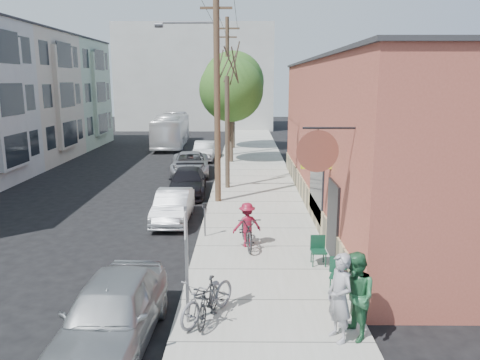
{
  "coord_description": "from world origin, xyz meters",
  "views": [
    {
      "loc": [
        3.64,
        -15.15,
        5.69
      ],
      "look_at": [
        3.49,
        4.47,
        1.5
      ],
      "focal_mm": 35.0,
      "sensor_mm": 36.0,
      "label": 1
    }
  ],
  "objects_px": {
    "car_3": "(190,163)",
    "sign_post": "(187,254)",
    "patio_chair_b": "(319,251)",
    "bus": "(171,130)",
    "parking_meter_far": "(218,170)",
    "parked_bike_a": "(208,301)",
    "patio_chair_a": "(339,276)",
    "parked_bike_b": "(208,297)",
    "car_4": "(205,151)",
    "tree_leafy_far": "(233,82)",
    "patron_grey": "(340,297)",
    "car_0": "(112,313)",
    "parking_meter_near": "(205,214)",
    "tree_bare": "(227,133)",
    "tree_leafy_mid": "(231,90)",
    "patron_green": "(355,296)",
    "car_1": "(173,206)",
    "utility_pole_near": "(216,87)",
    "cyclist": "(247,225)",
    "car_2": "(188,182)"
  },
  "relations": [
    {
      "from": "patio_chair_a",
      "to": "parked_bike_b",
      "type": "bearing_deg",
      "value": -135.8
    },
    {
      "from": "car_3",
      "to": "sign_post",
      "type": "bearing_deg",
      "value": -88.99
    },
    {
      "from": "tree_bare",
      "to": "patio_chair_b",
      "type": "distance_m",
      "value": 11.3
    },
    {
      "from": "patio_chair_a",
      "to": "parked_bike_a",
      "type": "bearing_deg",
      "value": -134.1
    },
    {
      "from": "sign_post",
      "to": "bus",
      "type": "xyz_separation_m",
      "value": [
        -5.08,
        31.13,
        -0.42
      ]
    },
    {
      "from": "patio_chair_b",
      "to": "car_1",
      "type": "distance_m",
      "value": 7.19
    },
    {
      "from": "car_3",
      "to": "car_4",
      "type": "xyz_separation_m",
      "value": [
        0.46,
        5.45,
        -0.01
      ]
    },
    {
      "from": "parked_bike_a",
      "to": "bus",
      "type": "xyz_separation_m",
      "value": [
        -5.55,
        31.06,
        0.77
      ]
    },
    {
      "from": "car_1",
      "to": "car_0",
      "type": "bearing_deg",
      "value": -89.59
    },
    {
      "from": "tree_bare",
      "to": "tree_leafy_mid",
      "type": "relative_size",
      "value": 0.81
    },
    {
      "from": "parking_meter_far",
      "to": "cyclist",
      "type": "xyz_separation_m",
      "value": [
        1.51,
        -9.38,
        -0.07
      ]
    },
    {
      "from": "tree_bare",
      "to": "patio_chair_b",
      "type": "height_order",
      "value": "tree_bare"
    },
    {
      "from": "parking_meter_far",
      "to": "cyclist",
      "type": "relative_size",
      "value": 0.81
    },
    {
      "from": "tree_leafy_mid",
      "to": "car_4",
      "type": "height_order",
      "value": "tree_leafy_mid"
    },
    {
      "from": "patron_grey",
      "to": "car_0",
      "type": "relative_size",
      "value": 0.43
    },
    {
      "from": "bus",
      "to": "tree_leafy_far",
      "type": "bearing_deg",
      "value": -24.21
    },
    {
      "from": "patron_grey",
      "to": "parked_bike_a",
      "type": "distance_m",
      "value": 3.04
    },
    {
      "from": "utility_pole_near",
      "to": "car_1",
      "type": "bearing_deg",
      "value": -120.69
    },
    {
      "from": "utility_pole_near",
      "to": "car_3",
      "type": "relative_size",
      "value": 2.05
    },
    {
      "from": "tree_bare",
      "to": "parked_bike_b",
      "type": "height_order",
      "value": "tree_bare"
    },
    {
      "from": "patio_chair_a",
      "to": "car_4",
      "type": "relative_size",
      "value": 0.22
    },
    {
      "from": "patio_chair_a",
      "to": "utility_pole_near",
      "type": "bearing_deg",
      "value": 132.52
    },
    {
      "from": "patio_chair_a",
      "to": "parked_bike_b",
      "type": "height_order",
      "value": "parked_bike_b"
    },
    {
      "from": "patio_chair_b",
      "to": "bus",
      "type": "bearing_deg",
      "value": 105.91
    },
    {
      "from": "parking_meter_near",
      "to": "car_3",
      "type": "bearing_deg",
      "value": 98.92
    },
    {
      "from": "tree_leafy_mid",
      "to": "parked_bike_a",
      "type": "distance_m",
      "value": 22.46
    },
    {
      "from": "tree_leafy_far",
      "to": "parked_bike_b",
      "type": "distance_m",
      "value": 29.15
    },
    {
      "from": "patron_green",
      "to": "car_1",
      "type": "distance_m",
      "value": 10.57
    },
    {
      "from": "utility_pole_near",
      "to": "patio_chair_a",
      "type": "height_order",
      "value": "utility_pole_near"
    },
    {
      "from": "sign_post",
      "to": "car_0",
      "type": "relative_size",
      "value": 0.62
    },
    {
      "from": "parked_bike_b",
      "to": "car_0",
      "type": "relative_size",
      "value": 0.44
    },
    {
      "from": "parking_meter_far",
      "to": "bus",
      "type": "relative_size",
      "value": 0.12
    },
    {
      "from": "sign_post",
      "to": "parked_bike_a",
      "type": "relative_size",
      "value": 1.7
    },
    {
      "from": "parking_meter_far",
      "to": "parking_meter_near",
      "type": "bearing_deg",
      "value": -90.0
    },
    {
      "from": "tree_bare",
      "to": "sign_post",
      "type": "bearing_deg",
      "value": -91.83
    },
    {
      "from": "parking_meter_near",
      "to": "car_1",
      "type": "distance_m",
      "value": 2.78
    },
    {
      "from": "sign_post",
      "to": "parking_meter_near",
      "type": "relative_size",
      "value": 2.26
    },
    {
      "from": "utility_pole_near",
      "to": "car_0",
      "type": "relative_size",
      "value": 2.2
    },
    {
      "from": "bus",
      "to": "parked_bike_b",
      "type": "bearing_deg",
      "value": -82.4
    },
    {
      "from": "patron_grey",
      "to": "car_3",
      "type": "relative_size",
      "value": 0.41
    },
    {
      "from": "patio_chair_a",
      "to": "car_2",
      "type": "distance_m",
      "value": 12.7
    },
    {
      "from": "patron_green",
      "to": "car_1",
      "type": "bearing_deg",
      "value": -164.93
    },
    {
      "from": "patio_chair_a",
      "to": "car_1",
      "type": "xyz_separation_m",
      "value": [
        -5.45,
        6.82,
        0.05
      ]
    },
    {
      "from": "bus",
      "to": "parking_meter_near",
      "type": "bearing_deg",
      "value": -81.27
    },
    {
      "from": "patio_chair_b",
      "to": "parked_bike_a",
      "type": "xyz_separation_m",
      "value": [
        -3.12,
        -3.42,
        0.06
      ]
    },
    {
      "from": "patio_chair_b",
      "to": "car_4",
      "type": "relative_size",
      "value": 0.22
    },
    {
      "from": "parked_bike_b",
      "to": "tree_leafy_far",
      "type": "bearing_deg",
      "value": 121.45
    },
    {
      "from": "parking_meter_far",
      "to": "car_1",
      "type": "height_order",
      "value": "parking_meter_far"
    },
    {
      "from": "cyclist",
      "to": "car_4",
      "type": "distance_m",
      "value": 18.86
    },
    {
      "from": "tree_leafy_mid",
      "to": "parked_bike_a",
      "type": "bearing_deg",
      "value": -89.95
    }
  ]
}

